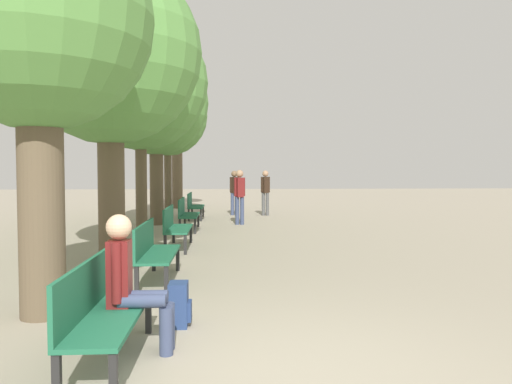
% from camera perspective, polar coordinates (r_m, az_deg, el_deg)
% --- Properties ---
extents(ground_plane, '(80.00, 80.00, 0.00)m').
position_cam_1_polar(ground_plane, '(4.45, 2.20, -20.50)').
color(ground_plane, gray).
extents(bench_row_0, '(0.50, 1.75, 0.91)m').
position_cam_1_polar(bench_row_0, '(4.77, -17.49, -12.34)').
color(bench_row_0, '#1E6042').
rests_on(bench_row_0, ground_plane).
extents(bench_row_1, '(0.50, 1.75, 0.91)m').
position_cam_1_polar(bench_row_1, '(7.92, -11.73, -6.31)').
color(bench_row_1, '#1E6042').
rests_on(bench_row_1, ground_plane).
extents(bench_row_2, '(0.50, 1.75, 0.91)m').
position_cam_1_polar(bench_row_2, '(11.14, -9.32, -3.71)').
color(bench_row_2, '#1E6042').
rests_on(bench_row_2, ground_plane).
extents(bench_row_3, '(0.50, 1.75, 0.91)m').
position_cam_1_polar(bench_row_3, '(14.38, -8.00, -2.28)').
color(bench_row_3, '#1E6042').
rests_on(bench_row_3, ground_plane).
extents(bench_row_4, '(0.50, 1.75, 0.91)m').
position_cam_1_polar(bench_row_4, '(17.63, -7.17, -1.37)').
color(bench_row_4, '#1E6042').
rests_on(bench_row_4, ground_plane).
extents(tree_row_0, '(2.66, 2.66, 4.86)m').
position_cam_1_polar(tree_row_0, '(6.58, -23.66, 17.35)').
color(tree_row_0, brown).
rests_on(tree_row_0, ground_plane).
extents(tree_row_1, '(3.44, 3.44, 5.65)m').
position_cam_1_polar(tree_row_1, '(10.04, -16.39, 14.83)').
color(tree_row_1, brown).
rests_on(tree_row_1, ground_plane).
extents(tree_row_2, '(3.44, 3.44, 5.67)m').
position_cam_1_polar(tree_row_2, '(13.30, -13.09, 12.03)').
color(tree_row_2, brown).
rests_on(tree_row_2, ground_plane).
extents(tree_row_3, '(3.27, 3.27, 5.45)m').
position_cam_1_polar(tree_row_3, '(16.07, -11.37, 9.85)').
color(tree_row_3, brown).
rests_on(tree_row_3, ground_plane).
extents(tree_row_4, '(2.97, 2.97, 5.22)m').
position_cam_1_polar(tree_row_4, '(19.10, -10.09, 8.49)').
color(tree_row_4, brown).
rests_on(tree_row_4, ground_plane).
extents(tree_row_5, '(2.45, 2.45, 5.58)m').
position_cam_1_polar(tree_row_5, '(22.75, -9.04, 8.82)').
color(tree_row_5, brown).
rests_on(tree_row_5, ground_plane).
extents(person_seated, '(0.63, 0.36, 1.32)m').
position_cam_1_polar(person_seated, '(4.92, -13.97, -9.73)').
color(person_seated, '#384260').
rests_on(person_seated, ground_plane).
extents(backpack, '(0.25, 0.28, 0.49)m').
position_cam_1_polar(backpack, '(5.74, -8.78, -12.61)').
color(backpack, navy).
rests_on(backpack, ground_plane).
extents(pedestrian_near, '(0.35, 0.28, 1.73)m').
position_cam_1_polar(pedestrian_near, '(15.67, -1.89, -0.15)').
color(pedestrian_near, '#384260').
rests_on(pedestrian_near, ground_plane).
extents(pedestrian_mid, '(0.34, 0.30, 1.69)m').
position_cam_1_polar(pedestrian_mid, '(18.93, -2.50, 0.25)').
color(pedestrian_mid, '#384260').
rests_on(pedestrian_mid, ground_plane).
extents(pedestrian_far, '(0.34, 0.29, 1.70)m').
position_cam_1_polar(pedestrian_far, '(18.77, 1.08, 0.26)').
color(pedestrian_far, '#4C4C4C').
rests_on(pedestrian_far, ground_plane).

